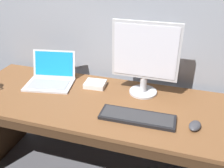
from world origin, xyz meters
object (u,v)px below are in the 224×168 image
laptop_silver (51,78)px  external_drive_box (95,84)px  external_monitor (145,57)px  wired_keyboard (137,117)px  computer_mouse (195,126)px

laptop_silver → external_drive_box: laptop_silver is taller
laptop_silver → external_drive_box: bearing=8.1°
external_monitor → wired_keyboard: external_monitor is taller
laptop_silver → computer_mouse: bearing=-13.5°
external_monitor → external_drive_box: 0.44m
external_monitor → computer_mouse: bearing=-40.1°
external_monitor → external_drive_box: bearing=179.7°
external_monitor → wired_keyboard: 0.41m
external_drive_box → computer_mouse: bearing=-22.9°
computer_mouse → external_monitor: bearing=156.2°
laptop_silver → external_monitor: size_ratio=0.75×
computer_mouse → laptop_silver: bearing=-177.2°
computer_mouse → external_drive_box: (-0.72, 0.30, 0.00)m
external_drive_box → laptop_silver: bearing=-171.9°
laptop_silver → external_monitor: bearing=3.8°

